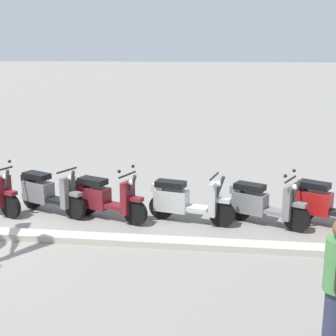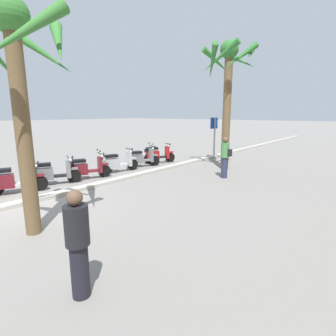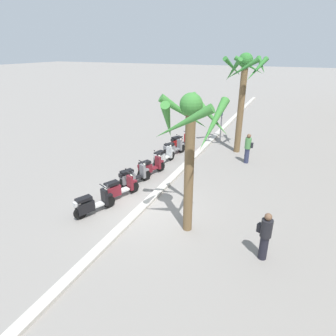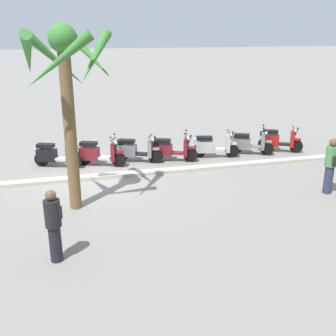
# 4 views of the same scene
# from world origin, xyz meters

# --- Properties ---
(ground_plane) EXTENTS (200.00, 200.00, 0.00)m
(ground_plane) POSITION_xyz_m (0.00, 0.00, 0.00)
(ground_plane) COLOR gray
(curb_strip) EXTENTS (60.00, 0.36, 0.12)m
(curb_strip) POSITION_xyz_m (0.00, -0.13, 0.06)
(curb_strip) COLOR #BCB7AD
(curb_strip) RESTS_ON ground
(scooter_red_gap_after_mid) EXTENTS (1.62, 0.94, 1.04)m
(scooter_red_gap_after_mid) POSITION_xyz_m (-7.43, -1.50, 0.46)
(scooter_red_gap_after_mid) COLOR black
(scooter_red_gap_after_mid) RESTS_ON ground
(scooter_grey_last_in_row) EXTENTS (1.60, 0.90, 1.17)m
(scooter_grey_last_in_row) POSITION_xyz_m (-6.16, -1.45, 0.44)
(scooter_grey_last_in_row) COLOR black
(scooter_grey_last_in_row) RESTS_ON ground
(scooter_silver_mid_rear) EXTENTS (1.79, 0.72, 1.04)m
(scooter_silver_mid_rear) POSITION_xyz_m (-4.61, -1.39, 0.45)
(scooter_silver_mid_rear) COLOR black
(scooter_silver_mid_rear) RESTS_ON ground
(scooter_maroon_mid_front) EXTENTS (1.68, 0.87, 1.17)m
(scooter_maroon_mid_front) POSITION_xyz_m (-2.95, -1.36, 0.45)
(scooter_maroon_mid_front) COLOR black
(scooter_maroon_mid_front) RESTS_ON ground
(scooter_grey_second_in_line) EXTENTS (1.67, 0.92, 1.04)m
(scooter_grey_second_in_line) POSITION_xyz_m (-1.64, -1.59, 0.45)
(scooter_grey_second_in_line) COLOR black
(scooter_grey_second_in_line) RESTS_ON ground
(scooter_maroon_lead_nearest) EXTENTS (1.71, 0.91, 1.17)m
(scooter_maroon_lead_nearest) POSITION_xyz_m (-0.26, -1.47, 0.47)
(scooter_maroon_lead_nearest) COLOR black
(scooter_maroon_lead_nearest) RESTS_ON ground
(scooter_black_tail_end) EXTENTS (1.66, 0.89, 1.04)m
(scooter_black_tail_end) POSITION_xyz_m (1.24, -1.72, 0.45)
(scooter_black_tail_end) COLOR black
(scooter_black_tail_end) RESTS_ON ground
(palm_tree_far_corner) EXTENTS (2.30, 2.49, 4.83)m
(palm_tree_far_corner) POSITION_xyz_m (0.62, 2.04, 3.60)
(palm_tree_far_corner) COLOR brown
(palm_tree_far_corner) RESTS_ON ground
(pedestrian_window_shopping) EXTENTS (0.36, 0.46, 1.61)m
(pedestrian_window_shopping) POSITION_xyz_m (1.14, 4.70, 0.85)
(pedestrian_window_shopping) COLOR black
(pedestrian_window_shopping) RESTS_ON ground
(pedestrian_by_palm_tree) EXTENTS (0.34, 0.45, 1.70)m
(pedestrian_by_palm_tree) POSITION_xyz_m (-6.74, 2.86, 0.90)
(pedestrian_by_palm_tree) COLOR #2D3351
(pedestrian_by_palm_tree) RESTS_ON ground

